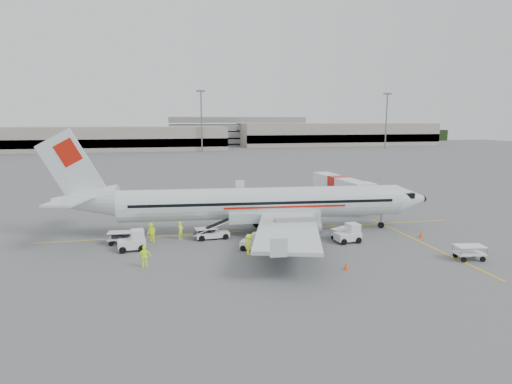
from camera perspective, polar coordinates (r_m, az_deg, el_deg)
The scene contains 26 objects.
ground at distance 45.22m, azimuth 0.55°, elevation -5.17°, with size 360.00×360.00×0.00m, color #56595B.
stripe_lead at distance 45.22m, azimuth 0.55°, elevation -5.16°, with size 44.00×0.20×0.01m, color yellow.
stripe_cross at distance 43.58m, azimuth 21.44°, elevation -6.41°, with size 0.20×20.00×0.01m, color yellow.
terminal_west at distance 175.36m, azimuth -22.51°, elevation 6.56°, with size 110.00×22.00×9.00m, color gray, non-canonical shape.
terminal_east at distance 204.00m, azimuth 10.68°, elevation 7.57°, with size 90.00×26.00×10.00m, color gray, non-canonical shape.
parking_garage at distance 205.63m, azimuth -2.74°, elevation 8.30°, with size 62.00×24.00×14.00m, color slate, non-canonical shape.
treeline at distance 217.99m, azimuth -9.95°, elevation 7.19°, with size 300.00×3.00×6.00m, color black, non-canonical shape.
mast_center at distance 161.29m, azimuth -7.28°, elevation 9.31°, with size 3.20×1.20×22.00m, color slate, non-canonical shape.
mast_east at distance 184.04m, azimuth 16.97°, elevation 9.00°, with size 3.20×1.20×22.00m, color slate, non-canonical shape.
aircraft at distance 43.59m, azimuth 0.93°, elevation 1.33°, with size 38.12×29.88×10.51m, color silver, non-canonical shape.
jet_bridge at distance 58.33m, azimuth 10.89°, elevation 0.07°, with size 2.92×15.59×4.09m, color white, non-canonical shape.
belt_loader at distance 42.15m, azimuth -5.82°, elevation -4.67°, with size 4.31×1.62×2.33m, color white, non-canonical shape.
tug_fore at distance 41.68m, azimuth 12.14°, elevation -5.38°, with size 2.33×1.34×1.80m, color white, non-canonical shape.
tug_mid at distance 38.47m, azimuth -0.53°, elevation -6.62°, with size 2.00×1.14×1.54m, color white, non-canonical shape.
tug_aft at distance 39.84m, azimuth -16.27°, elevation -6.22°, with size 2.40×1.37×1.85m, color white, non-canonical shape.
cart_loaded_a at distance 42.24m, azimuth -6.64°, elevation -5.51°, with size 2.14×1.27×1.12m, color white, non-canonical shape.
cart_loaded_b at distance 42.23m, azimuth -17.58°, elevation -5.85°, with size 2.30×1.36×1.20m, color white, non-canonical shape.
cart_empty_a at distance 42.82m, azimuth 11.37°, elevation -5.45°, with size 2.07×1.23×1.08m, color white, non-canonical shape.
cart_empty_b at distance 40.05m, azimuth 26.56°, elevation -7.24°, with size 2.36×1.40×1.23m, color white, non-canonical shape.
cone_nose at distance 45.65m, azimuth 21.17°, elevation -5.24°, with size 0.42×0.42×0.68m, color #FC550E.
cone_port at distance 58.75m, azimuth 4.17°, elevation -1.43°, with size 0.40×0.40×0.65m, color #FC550E.
cone_stbd at distance 34.43m, azimuth 11.94°, elevation -9.60°, with size 0.38×0.38×0.63m, color #FC550E.
crew_a at distance 42.48m, azimuth -10.01°, elevation -5.05°, with size 0.64×0.42×1.77m, color #D7FF20.
crew_b at distance 41.84m, azimuth -13.77°, elevation -5.32°, with size 0.92×0.72×1.90m, color #D7FF20.
crew_c at distance 37.17m, azimuth -0.95°, elevation -7.00°, with size 1.17×0.67×1.81m, color #D7FF20.
crew_d at distance 35.18m, azimuth -14.62°, elevation -8.31°, with size 1.04×0.43×1.77m, color #D7FF20.
Camera 1 is at (-9.87, -42.60, 11.50)m, focal length 30.00 mm.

